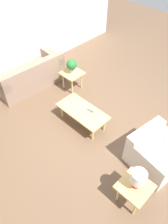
# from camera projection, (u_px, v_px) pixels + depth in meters

# --- Properties ---
(ground_plane) EXTENTS (14.00, 14.00, 0.00)m
(ground_plane) POSITION_uv_depth(u_px,v_px,m) (103.00, 121.00, 5.18)
(ground_plane) COLOR brown
(wall_right) EXTENTS (0.12, 7.20, 2.70)m
(wall_right) POSITION_uv_depth(u_px,v_px,m) (18.00, 26.00, 5.72)
(wall_right) COLOR white
(wall_right) RESTS_ON ground_plane
(sofa) EXTENTS (0.97, 1.88, 0.82)m
(sofa) POSITION_uv_depth(u_px,v_px,m) (30.00, 76.00, 5.90)
(sofa) COLOR gray
(sofa) RESTS_ON ground_plane
(armchair) EXTENTS (1.02, 1.00, 0.73)m
(armchair) POSITION_uv_depth(u_px,v_px,m) (155.00, 153.00, 4.21)
(armchair) COLOR silver
(armchair) RESTS_ON ground_plane
(coffee_table) EXTENTS (1.19, 0.58, 0.40)m
(coffee_table) POSITION_uv_depth(u_px,v_px,m) (82.00, 112.00, 4.89)
(coffee_table) COLOR tan
(coffee_table) RESTS_ON ground_plane
(side_table_plant) EXTENTS (0.51, 0.51, 0.51)m
(side_table_plant) POSITION_uv_depth(u_px,v_px,m) (72.00, 75.00, 5.75)
(side_table_plant) COLOR tan
(side_table_plant) RESTS_ON ground_plane
(side_table_lamp) EXTENTS (0.51, 0.51, 0.51)m
(side_table_lamp) POSITION_uv_depth(u_px,v_px,m) (134.00, 188.00, 3.56)
(side_table_lamp) COLOR tan
(side_table_lamp) RESTS_ON ground_plane
(potted_plant) EXTENTS (0.27, 0.27, 0.38)m
(potted_plant) POSITION_uv_depth(u_px,v_px,m) (72.00, 65.00, 5.53)
(potted_plant) COLOR #B2ADA3
(potted_plant) RESTS_ON side_table_plant
(table_lamp) EXTENTS (0.24, 0.24, 0.41)m
(table_lamp) POSITION_uv_depth(u_px,v_px,m) (138.00, 178.00, 3.31)
(table_lamp) COLOR red
(table_lamp) RESTS_ON side_table_lamp
(remote_control) EXTENTS (0.16, 0.06, 0.02)m
(remote_control) POSITION_uv_depth(u_px,v_px,m) (90.00, 111.00, 4.85)
(remote_control) COLOR #4C4C51
(remote_control) RESTS_ON coffee_table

